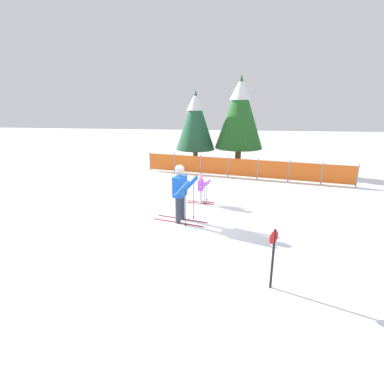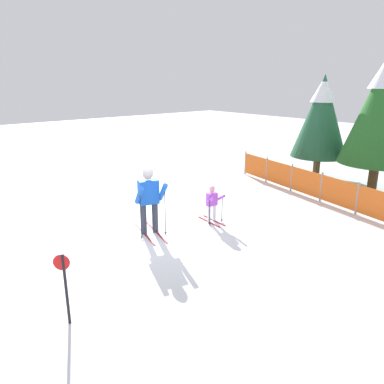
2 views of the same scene
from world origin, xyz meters
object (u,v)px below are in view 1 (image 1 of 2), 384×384
Objects in this scene: skier_adult at (181,188)px; safety_fence at (243,168)px; trail_marker at (273,252)px; conifer_far at (240,111)px; skier_child at (201,187)px; conifer_near at (195,120)px.

safety_fence is at bearing 84.77° from skier_adult.
trail_marker reaches higher than safety_fence.
safety_fence is (2.20, 5.90, -0.59)m from skier_adult.
skier_child is at bearing -102.81° from conifer_far.
safety_fence is at bearing 91.22° from trail_marker.
skier_child is 4.38m from safety_fence.
safety_fence is 3.82m from conifer_far.
trail_marker reaches higher than skier_child.
safety_fence is at bearing -86.74° from conifer_far.
skier_child is at bearing 90.57° from skier_adult.
skier_child is at bearing 110.20° from trail_marker.
conifer_far is 12.22m from trail_marker.
conifer_far is 1.18× the size of conifer_near.
safety_fence is 7.61× the size of trail_marker.
skier_adult reaches higher than skier_child.
conifer_far is at bearing -5.79° from conifer_near.
trail_marker is at bearing -38.92° from skier_adult.
trail_marker is (2.89, -12.26, -1.81)m from conifer_near.
safety_fence is 9.22m from trail_marker.
skier_adult is at bearing -103.20° from conifer_far.
conifer_near is 3.23× the size of trail_marker.
conifer_far is at bearing 91.70° from trail_marker.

